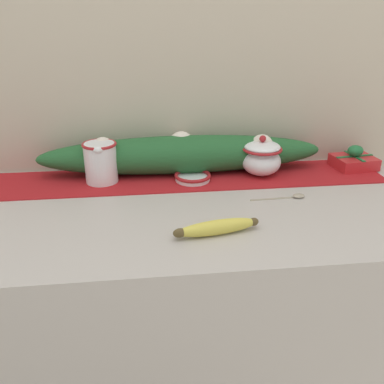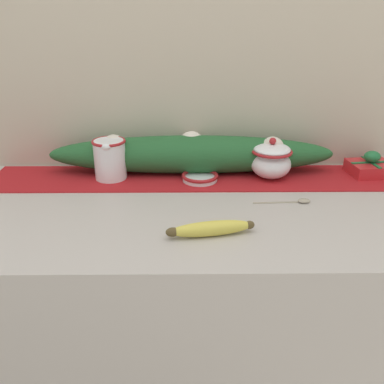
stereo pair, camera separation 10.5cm
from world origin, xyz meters
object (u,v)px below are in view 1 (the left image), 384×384
object	(u,v)px
banana	(217,227)
sugar_bowl	(261,157)
gift_box	(354,160)
small_dish	(193,177)
cream_pitcher	(101,161)
spoon	(294,196)

from	to	relation	value
banana	sugar_bowl	bearing A→B (deg)	60.58
sugar_bowl	gift_box	world-z (taller)	sugar_bowl
small_dish	gift_box	world-z (taller)	gift_box
cream_pitcher	gift_box	xyz separation A→B (m)	(0.78, 0.02, -0.04)
banana	spoon	size ratio (longest dim) A/B	1.35
banana	gift_box	bearing A→B (deg)	36.42
cream_pitcher	banana	size ratio (longest dim) A/B	0.59
cream_pitcher	small_dish	xyz separation A→B (m)	(0.26, -0.02, -0.05)
sugar_bowl	spoon	bearing A→B (deg)	-75.02
small_dish	spoon	bearing A→B (deg)	-30.49
banana	gift_box	xyz separation A→B (m)	(0.50, 0.37, 0.01)
cream_pitcher	small_dish	size ratio (longest dim) A/B	1.12
small_dish	banana	world-z (taller)	banana
sugar_bowl	gift_box	bearing A→B (deg)	4.90
sugar_bowl	cream_pitcher	bearing A→B (deg)	179.79
sugar_bowl	gift_box	xyz separation A→B (m)	(0.31, 0.03, -0.03)
sugar_bowl	banana	world-z (taller)	sugar_bowl
cream_pitcher	small_dish	world-z (taller)	cream_pitcher
gift_box	cream_pitcher	bearing A→B (deg)	-178.19
cream_pitcher	spoon	world-z (taller)	cream_pitcher
banana	spoon	world-z (taller)	banana
spoon	gift_box	xyz separation A→B (m)	(0.26, 0.20, 0.02)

